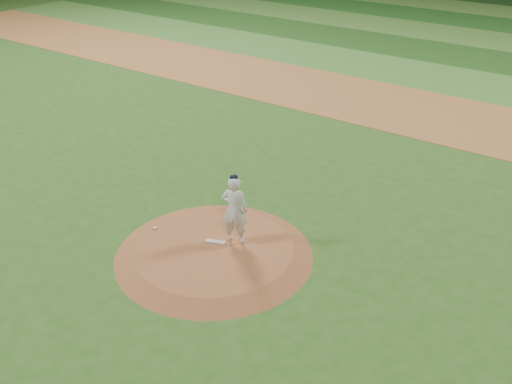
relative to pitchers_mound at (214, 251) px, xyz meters
The scene contains 9 objects.
ground 0.12m from the pitchers_mound, ahead, with size 120.00×120.00×0.00m, color #2D571C.
infield_dirt_band 14.00m from the pitchers_mound, 90.00° to the left, with size 70.00×6.00×0.02m, color #9F6231.
outfield_stripe_0 19.50m from the pitchers_mound, 90.00° to the left, with size 70.00×5.00×0.02m, color #40772B.
outfield_stripe_1 24.50m from the pitchers_mound, 90.00° to the left, with size 70.00×5.00×0.02m, color #1F4C18.
outfield_stripe_2 29.50m from the pitchers_mound, 90.00° to the left, with size 70.00×5.00×0.02m, color #407229.
pitchers_mound is the anchor object (origin of this frame).
pitching_rubber 0.29m from the pitchers_mound, 119.55° to the left, with size 0.58×0.14×0.03m, color beige.
rosin_bag 2.02m from the pitchers_mound, behind, with size 0.12×0.12×0.07m, color silver.
pitcher_on_mound 1.32m from the pitchers_mound, 63.34° to the left, with size 0.87×0.72×2.09m.
Camera 1 is at (8.58, -9.95, 9.15)m, focal length 40.00 mm.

